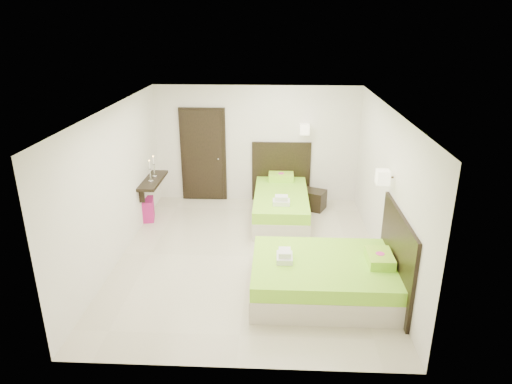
{
  "coord_description": "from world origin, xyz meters",
  "views": [
    {
      "loc": [
        0.45,
        -7.09,
        3.9
      ],
      "look_at": [
        0.1,
        0.3,
        1.1
      ],
      "focal_mm": 32.0,
      "sensor_mm": 36.0,
      "label": 1
    }
  ],
  "objects_px": {
    "nightstand": "(314,200)",
    "ottoman": "(143,210)",
    "bed_single": "(281,203)",
    "bed_double": "(328,276)"
  },
  "relations": [
    {
      "from": "bed_single",
      "to": "nightstand",
      "type": "bearing_deg",
      "value": 34.3
    },
    {
      "from": "bed_single",
      "to": "bed_double",
      "type": "distance_m",
      "value": 2.93
    },
    {
      "from": "nightstand",
      "to": "bed_double",
      "type": "bearing_deg",
      "value": -65.78
    },
    {
      "from": "bed_double",
      "to": "nightstand",
      "type": "relative_size",
      "value": 4.51
    },
    {
      "from": "nightstand",
      "to": "ottoman",
      "type": "height_order",
      "value": "ottoman"
    },
    {
      "from": "bed_single",
      "to": "nightstand",
      "type": "distance_m",
      "value": 0.87
    },
    {
      "from": "nightstand",
      "to": "bed_single",
      "type": "bearing_deg",
      "value": -121.2
    },
    {
      "from": "bed_double",
      "to": "nightstand",
      "type": "distance_m",
      "value": 3.34
    },
    {
      "from": "nightstand",
      "to": "ottoman",
      "type": "xyz_separation_m",
      "value": [
        -3.58,
        -0.75,
        0.01
      ]
    },
    {
      "from": "bed_double",
      "to": "ottoman",
      "type": "xyz_separation_m",
      "value": [
        -3.56,
        2.58,
        -0.09
      ]
    }
  ]
}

